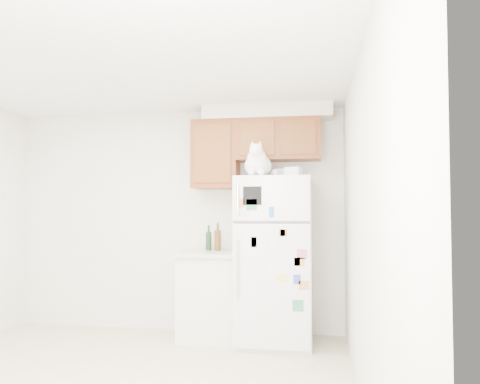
% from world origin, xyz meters
% --- Properties ---
extents(room_shell, '(3.84, 4.04, 2.52)m').
position_xyz_m(room_shell, '(0.12, 0.24, 1.67)').
color(room_shell, white).
rests_on(room_shell, ground_plane).
extents(refrigerator, '(0.76, 0.78, 1.70)m').
position_xyz_m(refrigerator, '(1.16, 1.61, 0.85)').
color(refrigerator, white).
rests_on(refrigerator, ground_plane).
extents(base_counter, '(0.64, 0.64, 0.92)m').
position_xyz_m(base_counter, '(0.47, 1.68, 0.46)').
color(base_counter, white).
rests_on(base_counter, ground_plane).
extents(cat, '(0.33, 0.49, 0.34)m').
position_xyz_m(cat, '(1.02, 1.41, 1.83)').
color(cat, white).
rests_on(cat, refrigerator).
extents(storage_box_back, '(0.21, 0.17, 0.10)m').
position_xyz_m(storage_box_back, '(1.26, 1.74, 1.75)').
color(storage_box_back, white).
rests_on(storage_box_back, refrigerator).
extents(storage_box_front, '(0.18, 0.15, 0.09)m').
position_xyz_m(storage_box_front, '(1.37, 1.45, 1.74)').
color(storage_box_front, white).
rests_on(storage_box_front, refrigerator).
extents(bottle_green, '(0.06, 0.06, 0.28)m').
position_xyz_m(bottle_green, '(0.42, 1.82, 1.06)').
color(bottle_green, '#19381E').
rests_on(bottle_green, base_counter).
extents(bottle_amber, '(0.07, 0.07, 0.30)m').
position_xyz_m(bottle_amber, '(0.53, 1.79, 1.07)').
color(bottle_amber, '#593814').
rests_on(bottle_amber, base_counter).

